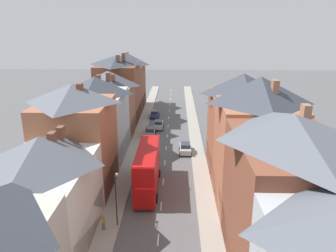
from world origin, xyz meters
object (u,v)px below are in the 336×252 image
at_px(pedestrian_near_right, 103,222).
at_px(street_lamp, 116,197).
at_px(car_mid_black, 150,131).
at_px(car_near_blue, 155,114).
at_px(car_near_silver, 185,148).
at_px(double_decker_bus_lead, 148,168).
at_px(car_parked_right_a, 159,124).

bearing_deg(pedestrian_near_right, street_lamp, 36.73).
bearing_deg(car_mid_black, car_near_blue, 90.00).
xyz_separation_m(car_near_silver, car_mid_black, (-6.20, 8.30, -0.03)).
bearing_deg(pedestrian_near_right, double_decker_bus_lead, 67.13).
xyz_separation_m(double_decker_bus_lead, car_parked_right_a, (0.01, 24.28, -1.97)).
bearing_deg(car_near_silver, car_parked_right_a, 111.47).
bearing_deg(car_near_blue, street_lamp, -91.65).
xyz_separation_m(car_parked_right_a, pedestrian_near_right, (-3.66, -32.95, 0.19)).
bearing_deg(car_near_silver, street_lamp, -110.57).
relative_size(double_decker_bus_lead, car_mid_black, 2.39).
height_order(double_decker_bus_lead, car_near_silver, double_decker_bus_lead).
bearing_deg(car_parked_right_a, double_decker_bus_lead, -90.02).
height_order(car_near_blue, car_parked_right_a, car_parked_right_a).
bearing_deg(double_decker_bus_lead, car_parked_right_a, 89.98).
relative_size(double_decker_bus_lead, pedestrian_near_right, 6.71).
height_order(car_near_blue, pedestrian_near_right, pedestrian_near_right).
relative_size(car_near_blue, car_parked_right_a, 1.01).
bearing_deg(car_near_blue, car_parked_right_a, -80.76).
xyz_separation_m(double_decker_bus_lead, car_mid_black, (-1.29, 20.12, -1.99)).
bearing_deg(car_mid_black, pedestrian_near_right, -94.69).
height_order(car_near_silver, car_parked_right_a, car_near_silver).
xyz_separation_m(car_near_blue, car_near_silver, (6.20, -20.45, 0.05)).
height_order(car_parked_right_a, car_mid_black, car_parked_right_a).
height_order(double_decker_bus_lead, car_parked_right_a, double_decker_bus_lead).
height_order(pedestrian_near_right, street_lamp, street_lamp).
bearing_deg(street_lamp, pedestrian_near_right, -143.27).
bearing_deg(double_decker_bus_lead, pedestrian_near_right, -112.87).
bearing_deg(car_near_silver, car_near_blue, 106.87).
relative_size(car_near_silver, street_lamp, 0.70).
height_order(car_near_silver, car_mid_black, car_near_silver).
distance_m(car_near_silver, street_lamp, 21.05).
distance_m(car_parked_right_a, street_lamp, 32.23).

